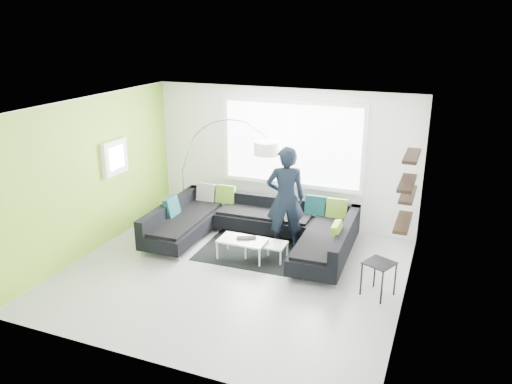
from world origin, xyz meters
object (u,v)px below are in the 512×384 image
sectional_sofa (252,229)px  arc_lamp (182,170)px  side_table (378,279)px  coffee_table (255,249)px  laptop (247,239)px  person (286,198)px

sectional_sofa → arc_lamp: (-1.77, 0.56, 0.80)m
sectional_sofa → side_table: sectional_sofa is taller
coffee_table → arc_lamp: (-1.99, 1.00, 0.96)m
side_table → laptop: (-2.37, 0.42, 0.09)m
coffee_table → arc_lamp: 2.43m
coffee_table → laptop: bearing=-153.6°
coffee_table → side_table: (2.24, -0.48, 0.10)m
coffee_table → side_table: bearing=-12.7°
side_table → sectional_sofa: bearing=159.4°
sectional_sofa → person: (0.58, 0.19, 0.63)m
sectional_sofa → laptop: sectional_sofa is taller
arc_lamp → coffee_table: bearing=-21.9°
arc_lamp → side_table: 4.57m
person → arc_lamp: bearing=-33.5°
arc_lamp → laptop: bearing=-24.9°
laptop → person: bearing=27.8°
person → laptop: person is taller
coffee_table → person: 1.07m
laptop → arc_lamp: bearing=122.7°
sectional_sofa → side_table: 2.63m
laptop → coffee_table: bearing=-0.7°
coffee_table → laptop: laptop is taller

